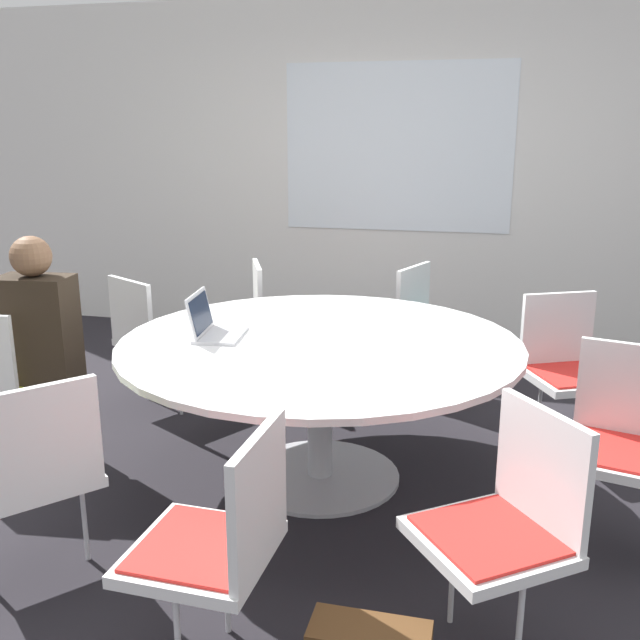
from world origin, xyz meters
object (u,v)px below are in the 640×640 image
object	(u,v)px
chair_1	(35,465)
chair_5	(567,361)
chair_3	(507,517)
laptop	(212,325)
chair_6	(430,321)
person_0	(41,334)
chair_8	(151,333)
chair_2	(221,534)
chair_4	(623,433)
chair_7	(277,314)

from	to	relation	value
chair_1	chair_5	size ratio (longest dim) A/B	1.00
chair_3	laptop	xyz separation A→B (m)	(-1.39, 0.99, 0.28)
chair_3	chair_6	xyz separation A→B (m)	(-0.45, 2.35, 0.00)
person_0	chair_8	bearing A→B (deg)	68.70
chair_2	chair_3	xyz separation A→B (m)	(0.85, 0.31, 0.00)
chair_1	chair_2	world-z (taller)	same
chair_1	chair_4	xyz separation A→B (m)	(2.15, 0.82, 0.00)
chair_7	laptop	bearing A→B (deg)	-19.95
chair_4	laptop	bearing A→B (deg)	7.92
chair_4	laptop	distance (m)	1.89
chair_3	chair_4	xyz separation A→B (m)	(0.47, 0.78, 0.00)
laptop	chair_6	bearing A→B (deg)	-41.29
chair_4	chair_7	size ratio (longest dim) A/B	1.00
chair_8	chair_3	bearing A→B (deg)	-8.67
chair_3	chair_8	size ratio (longest dim) A/B	1.00
chair_1	chair_4	bearing A→B (deg)	-29.59
chair_1	chair_3	xyz separation A→B (m)	(1.68, 0.04, 0.00)
chair_2	chair_6	distance (m)	2.69
chair_5	laptop	distance (m)	1.89
chair_4	chair_5	distance (m)	0.93
chair_4	chair_7	bearing A→B (deg)	-23.49
chair_4	person_0	bearing A→B (deg)	11.86
chair_1	chair_8	bearing A→B (deg)	52.53
chair_3	chair_7	distance (m)	2.71
chair_6	chair_7	distance (m)	1.01
chair_4	chair_8	bearing A→B (deg)	-5.04
chair_7	chair_2	bearing A→B (deg)	-9.62
chair_6	chair_4	bearing A→B (deg)	50.89
chair_4	chair_6	bearing A→B (deg)	-45.20
chair_2	chair_4	bearing A→B (deg)	-48.36
chair_7	chair_8	xyz separation A→B (m)	(-0.62, -0.60, 0.00)
chair_1	chair_7	world-z (taller)	same
chair_3	chair_7	xyz separation A→B (m)	(-1.46, 2.28, 0.00)
laptop	chair_3	bearing A→B (deg)	-131.99
chair_1	person_0	size ratio (longest dim) A/B	0.71
chair_6	chair_8	distance (m)	1.76
chair_7	person_0	world-z (taller)	person_0
chair_4	chair_7	distance (m)	2.44
chair_2	chair_3	bearing A→B (deg)	-67.76
person_0	chair_4	bearing A→B (deg)	-9.23
chair_3	chair_8	distance (m)	2.67
chair_8	chair_1	bearing A→B (deg)	-46.83
chair_1	chair_7	xyz separation A→B (m)	(0.23, 2.32, 0.00)
chair_4	chair_6	size ratio (longest dim) A/B	1.00
chair_2	chair_1	bearing A→B (deg)	74.08
chair_2	chair_5	xyz separation A→B (m)	(1.18, 2.01, 0.00)
chair_7	chair_8	bearing A→B (deg)	-68.71
chair_5	chair_8	world-z (taller)	same
chair_7	laptop	distance (m)	1.32
chair_2	chair_5	world-z (taller)	same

